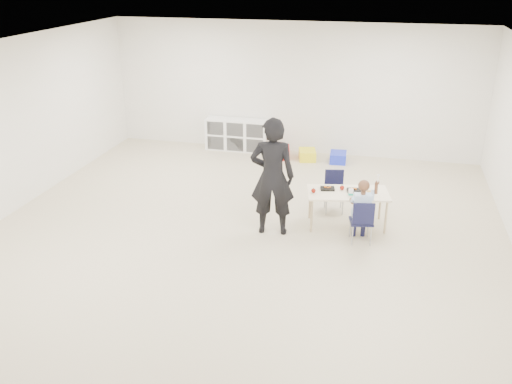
% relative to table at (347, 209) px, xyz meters
% --- Properties ---
extents(room, '(9.00, 9.02, 2.80)m').
position_rel_table_xyz_m(room, '(-1.52, -1.00, 1.11)').
color(room, beige).
rests_on(room, ground).
extents(table, '(1.36, 0.87, 0.58)m').
position_rel_table_xyz_m(table, '(0.00, 0.00, 0.00)').
color(table, '#FAE7C8').
rests_on(table, ground).
extents(chair_near, '(0.39, 0.38, 0.69)m').
position_rel_table_xyz_m(chair_near, '(0.25, -0.50, 0.05)').
color(chair_near, black).
rests_on(chair_near, ground).
extents(chair_far, '(0.39, 0.38, 0.69)m').
position_rel_table_xyz_m(chair_far, '(-0.25, 0.50, 0.05)').
color(chair_far, black).
rests_on(chair_far, ground).
extents(child, '(0.55, 0.55, 1.09)m').
position_rel_table_xyz_m(child, '(0.25, -0.50, 0.25)').
color(child, '#BBDBFD').
rests_on(child, chair_near).
extents(lunch_tray_near, '(0.25, 0.20, 0.03)m').
position_rel_table_xyz_m(lunch_tray_near, '(0.09, 0.06, 0.30)').
color(lunch_tray_near, black).
rests_on(lunch_tray_near, table).
extents(lunch_tray_far, '(0.25, 0.20, 0.03)m').
position_rel_table_xyz_m(lunch_tray_far, '(-0.33, 0.03, 0.30)').
color(lunch_tray_far, black).
rests_on(lunch_tray_far, table).
extents(milk_carton, '(0.08, 0.08, 0.10)m').
position_rel_table_xyz_m(milk_carton, '(0.05, -0.12, 0.34)').
color(milk_carton, white).
rests_on(milk_carton, table).
extents(bread_roll, '(0.09, 0.09, 0.07)m').
position_rel_table_xyz_m(bread_roll, '(0.33, -0.01, 0.32)').
color(bread_roll, tan).
rests_on(bread_roll, table).
extents(apple_near, '(0.07, 0.07, 0.07)m').
position_rel_table_xyz_m(apple_near, '(-0.10, 0.07, 0.32)').
color(apple_near, maroon).
rests_on(apple_near, table).
extents(apple_far, '(0.07, 0.07, 0.07)m').
position_rel_table_xyz_m(apple_far, '(-0.52, -0.16, 0.32)').
color(apple_far, maroon).
rests_on(apple_far, table).
extents(cubby_shelf, '(1.40, 0.40, 0.70)m').
position_rel_table_xyz_m(cubby_shelf, '(-2.72, 3.28, 0.06)').
color(cubby_shelf, white).
rests_on(cubby_shelf, ground).
extents(adult, '(0.73, 0.53, 1.85)m').
position_rel_table_xyz_m(adult, '(-1.11, -0.50, 0.63)').
color(adult, black).
rests_on(adult, ground).
extents(bin_red, '(0.46, 0.54, 0.23)m').
position_rel_table_xyz_m(bin_red, '(-1.66, 2.98, -0.18)').
color(bin_red, red).
rests_on(bin_red, ground).
extents(bin_yellow, '(0.44, 0.51, 0.22)m').
position_rel_table_xyz_m(bin_yellow, '(-1.09, 2.98, -0.19)').
color(bin_yellow, yellow).
rests_on(bin_yellow, ground).
extents(bin_blue, '(0.36, 0.45, 0.21)m').
position_rel_table_xyz_m(bin_blue, '(-0.43, 2.98, -0.19)').
color(bin_blue, '#1B2CD0').
rests_on(bin_blue, ground).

